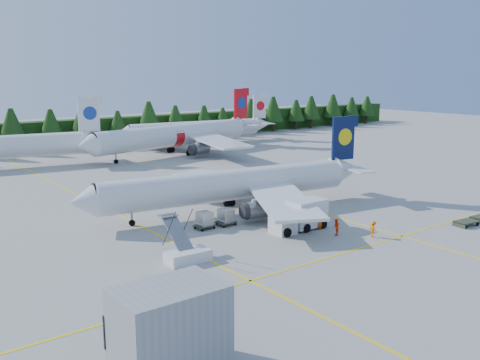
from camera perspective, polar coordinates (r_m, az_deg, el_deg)
ground at (r=57.49m, az=8.45°, el=-5.60°), size 320.00×320.00×0.00m
taxi_stripe_a at (r=65.79m, az=-13.04°, el=-3.58°), size 0.25×120.00×0.01m
taxi_stripe_b at (r=75.80m, az=0.87°, el=-1.29°), size 0.25×120.00×0.01m
taxi_stripe_cross at (r=53.67m, az=13.04°, el=-7.02°), size 80.00×0.25×0.01m
treeline_hedge at (r=127.36m, az=-18.83°, el=4.68°), size 220.00×4.00×6.00m
terminal_building at (r=31.19m, az=-7.49°, el=-15.66°), size 6.00×4.00×5.20m
airliner_navy at (r=63.98m, az=-1.72°, el=-0.68°), size 37.43×30.59×10.93m
airliner_red at (r=109.64m, az=-7.36°, el=4.65°), size 44.05×35.91×12.93m
airliner_far_right at (r=126.66m, az=-5.17°, el=5.43°), size 38.13×8.37×11.12m
airstairs at (r=48.80m, az=-5.76°, el=-7.70°), size 4.06×5.52×3.58m
service_truck at (r=57.83m, az=6.27°, el=-3.82°), size 6.61×2.53×3.18m
uld_pair at (r=58.71m, az=-2.64°, el=-4.04°), size 4.79×2.02×1.59m
crew_a at (r=58.40m, az=8.57°, el=-4.52°), size 0.61×0.43×1.58m
crew_b at (r=56.64m, az=10.18°, el=-4.97°), size 1.11×1.10×1.81m
crew_c at (r=56.96m, az=14.02°, el=-5.10°), size 0.63×0.79×1.70m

